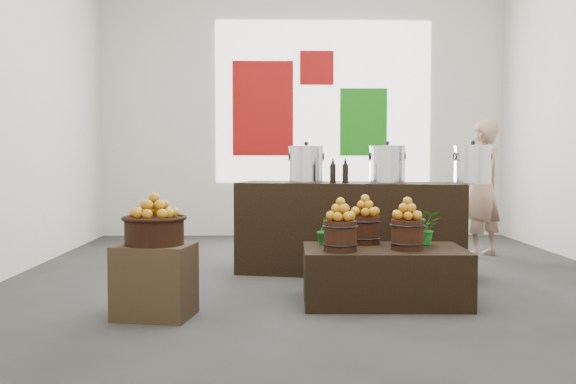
{
  "coord_description": "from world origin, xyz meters",
  "views": [
    {
      "loc": [
        -0.43,
        -6.1,
        1.16
      ],
      "look_at": [
        -0.31,
        -0.4,
        0.86
      ],
      "focal_mm": 40.0,
      "sensor_mm": 36.0,
      "label": 1
    }
  ],
  "objects_px": {
    "stock_pot_left": "(306,165)",
    "counter": "(351,228)",
    "stock_pot_right": "(473,165)",
    "display_table": "(384,275)",
    "shopper": "(482,188)",
    "stock_pot_center": "(387,165)",
    "crate": "(155,281)",
    "wicker_basket": "(154,231)"
  },
  "relations": [
    {
      "from": "counter",
      "to": "crate",
      "type": "bearing_deg",
      "value": -119.61
    },
    {
      "from": "stock_pot_right",
      "to": "counter",
      "type": "bearing_deg",
      "value": 166.64
    },
    {
      "from": "counter",
      "to": "stock_pot_right",
      "type": "xyz_separation_m",
      "value": [
        1.14,
        -0.27,
        0.63
      ]
    },
    {
      "from": "crate",
      "to": "counter",
      "type": "xyz_separation_m",
      "value": [
        1.64,
        1.76,
        0.19
      ]
    },
    {
      "from": "counter",
      "to": "stock_pot_right",
      "type": "height_order",
      "value": "stock_pot_right"
    },
    {
      "from": "stock_pot_right",
      "to": "shopper",
      "type": "xyz_separation_m",
      "value": [
        0.53,
        1.35,
        -0.28
      ]
    },
    {
      "from": "display_table",
      "to": "stock_pot_right",
      "type": "bearing_deg",
      "value": 47.34
    },
    {
      "from": "crate",
      "to": "stock_pot_left",
      "type": "distance_m",
      "value": 2.36
    },
    {
      "from": "stock_pot_left",
      "to": "counter",
      "type": "bearing_deg",
      "value": -13.36
    },
    {
      "from": "display_table",
      "to": "counter",
      "type": "xyz_separation_m",
      "value": [
        -0.11,
        1.33,
        0.24
      ]
    },
    {
      "from": "wicker_basket",
      "to": "shopper",
      "type": "relative_size",
      "value": 0.26
    },
    {
      "from": "stock_pot_left",
      "to": "wicker_basket",
      "type": "bearing_deg",
      "value": -122.61
    },
    {
      "from": "crate",
      "to": "stock_pot_center",
      "type": "bearing_deg",
      "value": 40.19
    },
    {
      "from": "stock_pot_left",
      "to": "stock_pot_right",
      "type": "distance_m",
      "value": 1.63
    },
    {
      "from": "wicker_basket",
      "to": "stock_pot_center",
      "type": "height_order",
      "value": "stock_pot_center"
    },
    {
      "from": "crate",
      "to": "stock_pot_left",
      "type": "xyz_separation_m",
      "value": [
        1.19,
        1.87,
        0.82
      ]
    },
    {
      "from": "stock_pot_left",
      "to": "stock_pot_right",
      "type": "relative_size",
      "value": 1.0
    },
    {
      "from": "wicker_basket",
      "to": "counter",
      "type": "xyz_separation_m",
      "value": [
        1.64,
        1.76,
        -0.17
      ]
    },
    {
      "from": "crate",
      "to": "wicker_basket",
      "type": "xyz_separation_m",
      "value": [
        0.0,
        0.0,
        0.36
      ]
    },
    {
      "from": "crate",
      "to": "counter",
      "type": "height_order",
      "value": "counter"
    },
    {
      "from": "display_table",
      "to": "shopper",
      "type": "distance_m",
      "value": 2.93
    },
    {
      "from": "shopper",
      "to": "display_table",
      "type": "bearing_deg",
      "value": 23.83
    },
    {
      "from": "stock_pot_center",
      "to": "stock_pot_right",
      "type": "bearing_deg",
      "value": -13.36
    },
    {
      "from": "shopper",
      "to": "wicker_basket",
      "type": "bearing_deg",
      "value": 7.46
    },
    {
      "from": "shopper",
      "to": "stock_pot_right",
      "type": "bearing_deg",
      "value": 35.34
    },
    {
      "from": "wicker_basket",
      "to": "stock_pot_left",
      "type": "distance_m",
      "value": 2.26
    },
    {
      "from": "wicker_basket",
      "to": "stock_pot_right",
      "type": "distance_m",
      "value": 3.19
    },
    {
      "from": "wicker_basket",
      "to": "counter",
      "type": "distance_m",
      "value": 2.41
    },
    {
      "from": "wicker_basket",
      "to": "stock_pot_center",
      "type": "xyz_separation_m",
      "value": [
        1.99,
        1.68,
        0.46
      ]
    },
    {
      "from": "wicker_basket",
      "to": "counter",
      "type": "relative_size",
      "value": 0.19
    },
    {
      "from": "counter",
      "to": "stock_pot_center",
      "type": "xyz_separation_m",
      "value": [
        0.35,
        -0.08,
        0.63
      ]
    },
    {
      "from": "stock_pot_left",
      "to": "shopper",
      "type": "bearing_deg",
      "value": 24.62
    },
    {
      "from": "display_table",
      "to": "stock_pot_left",
      "type": "height_order",
      "value": "stock_pot_left"
    },
    {
      "from": "stock_pot_right",
      "to": "display_table",
      "type": "bearing_deg",
      "value": -134.32
    },
    {
      "from": "crate",
      "to": "stock_pot_right",
      "type": "distance_m",
      "value": 3.26
    },
    {
      "from": "stock_pot_left",
      "to": "stock_pot_center",
      "type": "distance_m",
      "value": 0.81
    },
    {
      "from": "crate",
      "to": "wicker_basket",
      "type": "height_order",
      "value": "wicker_basket"
    },
    {
      "from": "counter",
      "to": "stock_pot_right",
      "type": "bearing_deg",
      "value": 0.0
    },
    {
      "from": "counter",
      "to": "wicker_basket",
      "type": "bearing_deg",
      "value": -119.61
    },
    {
      "from": "display_table",
      "to": "stock_pot_center",
      "type": "distance_m",
      "value": 1.54
    },
    {
      "from": "stock_pot_left",
      "to": "stock_pot_right",
      "type": "bearing_deg",
      "value": -13.36
    },
    {
      "from": "display_table",
      "to": "stock_pot_right",
      "type": "height_order",
      "value": "stock_pot_right"
    }
  ]
}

